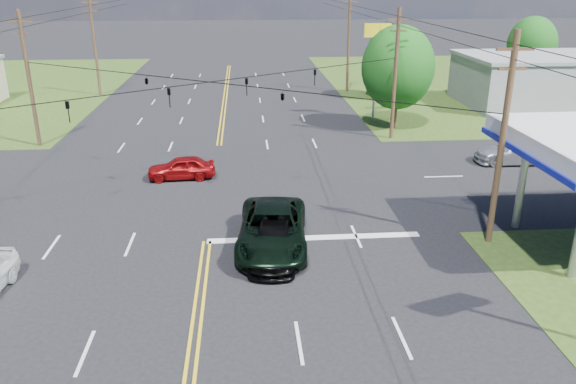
{
  "coord_description": "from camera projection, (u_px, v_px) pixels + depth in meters",
  "views": [
    {
      "loc": [
        1.88,
        -19.66,
        11.41
      ],
      "look_at": [
        3.93,
        6.0,
        1.59
      ],
      "focal_mm": 35.0,
      "sensor_mm": 36.0,
      "label": 1
    }
  ],
  "objects": [
    {
      "name": "pole_right_far",
      "position": [
        349.0,
        42.0,
        58.61
      ],
      "size": [
        1.6,
        0.28,
        10.0
      ],
      "color": "#3D2E19",
      "rests_on": "ground"
    },
    {
      "name": "retail_ne",
      "position": [
        539.0,
        82.0,
        53.48
      ],
      "size": [
        14.0,
        10.0,
        4.4
      ],
      "primitive_type": "cube",
      "color": "slate",
      "rests_on": "ground"
    },
    {
      "name": "tree_far_r",
      "position": [
        532.0,
        44.0,
        62.25
      ],
      "size": [
        5.32,
        5.32,
        7.63
      ],
      "color": "#3D2E19",
      "rests_on": "ground"
    },
    {
      "name": "stop_bar",
      "position": [
        314.0,
        238.0,
        26.33
      ],
      "size": [
        10.0,
        0.5,
        0.02
      ],
      "primitive_type": "cube",
      "color": "silver",
      "rests_on": "ground"
    },
    {
      "name": "tree_right_b",
      "position": [
        390.0,
        56.0,
        55.48
      ],
      "size": [
        4.94,
        4.94,
        7.09
      ],
      "color": "#3D2E19",
      "rests_on": "ground"
    },
    {
      "name": "pole_se",
      "position": [
        502.0,
        139.0,
        24.24
      ],
      "size": [
        1.6,
        0.28,
        9.5
      ],
      "color": "#3D2E19",
      "rests_on": "ground"
    },
    {
      "name": "grass_ne",
      "position": [
        526.0,
        82.0,
        65.81
      ],
      "size": [
        46.0,
        48.0,
        0.03
      ],
      "primitive_type": "cube",
      "color": "#293E14",
      "rests_on": "ground"
    },
    {
      "name": "span_wire_signals",
      "position": [
        209.0,
        82.0,
        31.27
      ],
      "size": [
        26.0,
        18.0,
        1.13
      ],
      "color": "black",
      "rests_on": "ground"
    },
    {
      "name": "sedan_red",
      "position": [
        181.0,
        168.0,
        33.95
      ],
      "size": [
        4.13,
        1.85,
        1.38
      ],
      "primitive_type": "imported",
      "rotation": [
        0.0,
        0.0,
        -1.51
      ],
      "color": "maroon",
      "rests_on": "ground"
    },
    {
      "name": "pole_nw",
      "position": [
        29.0,
        78.0,
        39.07
      ],
      "size": [
        1.6,
        0.28,
        9.5
      ],
      "color": "#3D2E19",
      "rests_on": "ground"
    },
    {
      "name": "polesign_ne",
      "position": [
        377.0,
        45.0,
        46.36
      ],
      "size": [
        2.21,
        0.34,
        8.02
      ],
      "color": "#A5A5AA",
      "rests_on": "ground"
    },
    {
      "name": "ground",
      "position": [
        214.0,
        183.0,
        33.41
      ],
      "size": [
        280.0,
        280.0,
        0.0
      ],
      "primitive_type": "plane",
      "color": "black",
      "rests_on": "ground"
    },
    {
      "name": "tree_right_a",
      "position": [
        398.0,
        68.0,
        43.89
      ],
      "size": [
        5.7,
        5.7,
        8.18
      ],
      "color": "#3D2E19",
      "rests_on": "ground"
    },
    {
      "name": "pole_left_far",
      "position": [
        95.0,
        44.0,
        56.68
      ],
      "size": [
        1.6,
        0.28,
        10.0
      ],
      "color": "#3D2E19",
      "rests_on": "ground"
    },
    {
      "name": "pole_ne",
      "position": [
        395.0,
        73.0,
        41.0
      ],
      "size": [
        1.6,
        0.28,
        9.5
      ],
      "color": "#3D2E19",
      "rests_on": "ground"
    },
    {
      "name": "sedan_far",
      "position": [
        517.0,
        151.0,
        36.79
      ],
      "size": [
        5.56,
        2.5,
        1.58
      ],
      "primitive_type": "imported",
      "rotation": [
        0.0,
        0.0,
        -1.62
      ],
      "color": "silver",
      "rests_on": "ground"
    },
    {
      "name": "suv_black",
      "position": [
        274.0,
        243.0,
        24.25
      ],
      "size": [
        2.55,
        5.12,
        1.43
      ],
      "primitive_type": "imported",
      "rotation": [
        0.0,
        0.0,
        -0.11
      ],
      "color": "black",
      "rests_on": "ground"
    },
    {
      "name": "pickup_dkgreen",
      "position": [
        272.0,
        229.0,
        25.1
      ],
      "size": [
        3.56,
        6.78,
        1.82
      ],
      "primitive_type": "imported",
      "rotation": [
        0.0,
        0.0,
        -0.09
      ],
      "color": "black",
      "rests_on": "ground"
    },
    {
      "name": "power_lines",
      "position": [
        205.0,
        37.0,
        28.48
      ],
      "size": [
        26.04,
        100.0,
        0.64
      ],
      "color": "black",
      "rests_on": "ground"
    }
  ]
}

